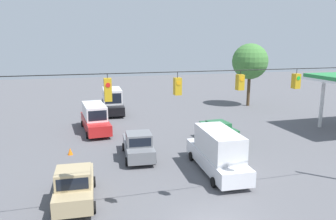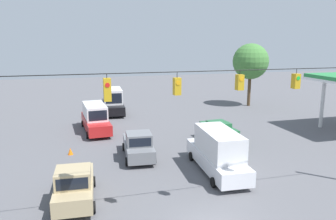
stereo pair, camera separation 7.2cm
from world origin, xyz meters
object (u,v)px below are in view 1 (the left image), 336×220
(overhead_signal_span, at_px, (206,117))
(sedan_green_oncoming_far, at_px, (218,132))
(pickup_truck_grey_withflow_mid, at_px, (138,146))
(traffic_cone_nearest, at_px, (68,188))
(tree_horizon_left, at_px, (250,62))
(pickup_truck_tan_parked_shoulder, at_px, (75,186))
(traffic_cone_third, at_px, (70,151))
(box_truck_black_withflow_deep, at_px, (112,101))
(traffic_cone_second, at_px, (68,168))
(box_truck_white_crossing_near, at_px, (218,151))
(box_truck_red_withflow_far, at_px, (95,118))

(overhead_signal_span, height_order, sedan_green_oncoming_far, overhead_signal_span)
(pickup_truck_grey_withflow_mid, bearing_deg, traffic_cone_nearest, 42.85)
(sedan_green_oncoming_far, height_order, traffic_cone_nearest, sedan_green_oncoming_far)
(overhead_signal_span, height_order, tree_horizon_left, tree_horizon_left)
(pickup_truck_tan_parked_shoulder, height_order, traffic_cone_third, pickup_truck_tan_parked_shoulder)
(box_truck_black_withflow_deep, xyz_separation_m, traffic_cone_second, (5.11, 18.10, -1.22))
(pickup_truck_grey_withflow_mid, bearing_deg, overhead_signal_span, 100.03)
(traffic_cone_second, bearing_deg, traffic_cone_nearest, 91.66)
(sedan_green_oncoming_far, distance_m, tree_horizon_left, 18.75)
(box_truck_black_withflow_deep, bearing_deg, box_truck_white_crossing_near, 103.00)
(box_truck_white_crossing_near, distance_m, pickup_truck_tan_parked_shoulder, 9.62)
(overhead_signal_span, height_order, pickup_truck_tan_parked_shoulder, overhead_signal_span)
(sedan_green_oncoming_far, relative_size, pickup_truck_grey_withflow_mid, 0.82)
(traffic_cone_third, bearing_deg, pickup_truck_tan_parked_shoulder, 92.66)
(overhead_signal_span, xyz_separation_m, traffic_cone_nearest, (6.81, -4.65, -4.97))
(traffic_cone_nearest, height_order, traffic_cone_second, same)
(pickup_truck_tan_parked_shoulder, distance_m, traffic_cone_third, 8.20)
(pickup_truck_tan_parked_shoulder, bearing_deg, overhead_signal_span, 152.15)
(overhead_signal_span, xyz_separation_m, box_truck_red_withflow_far, (4.41, -18.21, -3.90))
(traffic_cone_third, bearing_deg, box_truck_white_crossing_near, 146.99)
(tree_horizon_left, bearing_deg, box_truck_white_crossing_near, 56.08)
(pickup_truck_tan_parked_shoulder, bearing_deg, box_truck_red_withflow_far, -97.63)
(tree_horizon_left, bearing_deg, traffic_cone_second, 36.67)
(sedan_green_oncoming_far, height_order, box_truck_white_crossing_near, box_truck_white_crossing_near)
(box_truck_black_withflow_deep, relative_size, traffic_cone_nearest, 12.36)
(box_truck_white_crossing_near, xyz_separation_m, traffic_cone_second, (9.95, -2.88, -1.21))
(overhead_signal_span, bearing_deg, pickup_truck_tan_parked_shoulder, -27.85)
(box_truck_black_withflow_deep, height_order, pickup_truck_grey_withflow_mid, box_truck_black_withflow_deep)
(overhead_signal_span, xyz_separation_m, traffic_cone_second, (6.91, -8.04, -4.97))
(box_truck_red_withflow_far, xyz_separation_m, traffic_cone_third, (2.37, 6.67, -1.06))
(pickup_truck_grey_withflow_mid, relative_size, tree_horizon_left, 0.63)
(overhead_signal_span, xyz_separation_m, pickup_truck_tan_parked_shoulder, (6.40, -3.38, -4.27))
(pickup_truck_grey_withflow_mid, relative_size, box_truck_white_crossing_near, 0.72)
(overhead_signal_span, height_order, box_truck_red_withflow_far, overhead_signal_span)
(box_truck_black_withflow_deep, bearing_deg, pickup_truck_tan_parked_shoulder, 78.59)
(overhead_signal_span, height_order, pickup_truck_grey_withflow_mid, overhead_signal_span)
(pickup_truck_grey_withflow_mid, xyz_separation_m, tree_horizon_left, (-18.56, -16.34, 5.13))
(pickup_truck_tan_parked_shoulder, xyz_separation_m, traffic_cone_second, (0.51, -4.66, -0.70))
(box_truck_black_withflow_deep, distance_m, box_truck_white_crossing_near, 21.53)
(traffic_cone_nearest, distance_m, traffic_cone_third, 6.89)
(box_truck_red_withflow_far, bearing_deg, pickup_truck_grey_withflow_mid, 107.33)
(pickup_truck_tan_parked_shoulder, distance_m, traffic_cone_nearest, 1.51)
(box_truck_white_crossing_near, bearing_deg, box_truck_black_withflow_deep, -77.00)
(pickup_truck_grey_withflow_mid, distance_m, traffic_cone_second, 5.46)
(tree_horizon_left, bearing_deg, pickup_truck_grey_withflow_mid, 41.37)
(overhead_signal_span, distance_m, tree_horizon_left, 30.82)
(box_truck_red_withflow_far, distance_m, traffic_cone_third, 7.15)
(pickup_truck_grey_withflow_mid, xyz_separation_m, traffic_cone_second, (5.24, 1.38, -0.70))
(sedan_green_oncoming_far, height_order, box_truck_black_withflow_deep, box_truck_black_withflow_deep)
(overhead_signal_span, distance_m, box_truck_black_withflow_deep, 26.47)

